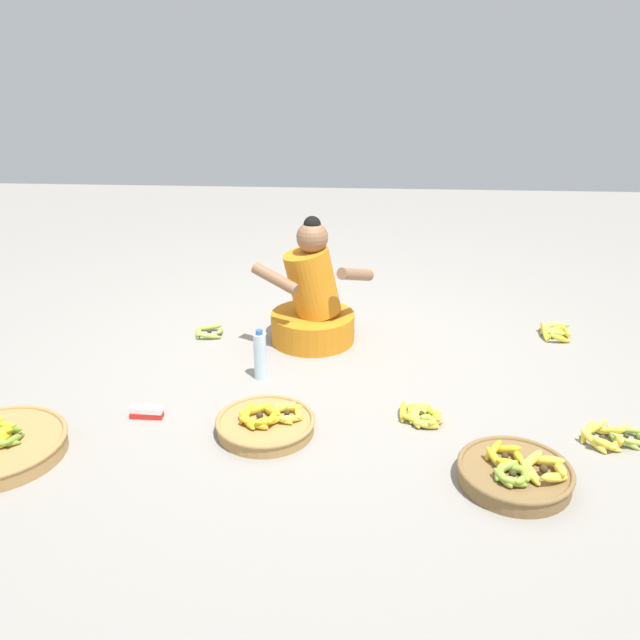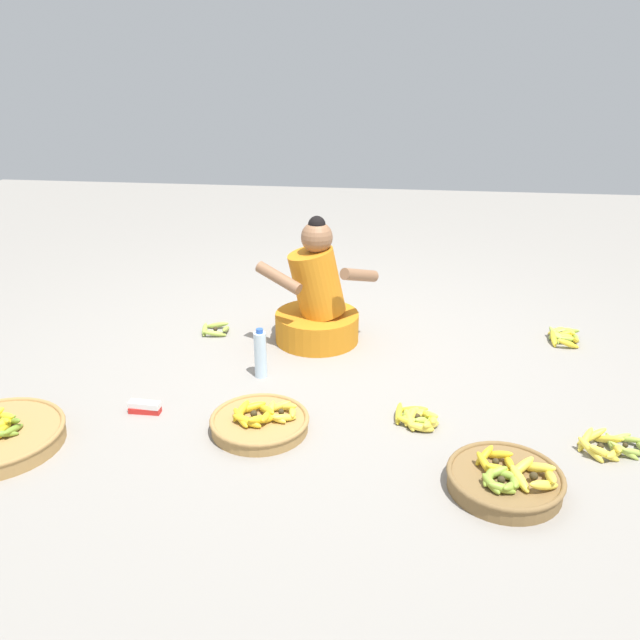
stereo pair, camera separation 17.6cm
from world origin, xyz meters
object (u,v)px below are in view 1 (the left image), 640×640
vendor_woman_front (313,303)px  banana_basket_near_vendor (516,473)px  packet_carton_stack (147,412)px  water_bottle (260,356)px  banana_basket_front_center (266,423)px  loose_bananas_near_bicycle (210,332)px  loose_bananas_back_right (554,330)px  loose_bananas_front_right (422,415)px  loose_bananas_mid_left (612,437)px

vendor_woman_front → banana_basket_near_vendor: (0.97, -1.40, -0.20)m
vendor_woman_front → packet_carton_stack: (-0.76, -0.98, -0.22)m
water_bottle → packet_carton_stack: water_bottle is taller
vendor_woman_front → banana_basket_near_vendor: vendor_woman_front is taller
banana_basket_front_center → banana_basket_near_vendor: size_ratio=0.98×
loose_bananas_near_bicycle → loose_bananas_back_right: 2.20m
loose_bananas_back_right → loose_bananas_near_bicycle: bearing=-176.0°
loose_bananas_back_right → packet_carton_stack: (-2.29, -1.17, 0.00)m
vendor_woman_front → loose_bananas_front_right: 1.12m
banana_basket_near_vendor → loose_bananas_mid_left: (0.51, 0.35, -0.02)m
banana_basket_front_center → packet_carton_stack: 0.62m
loose_bananas_near_bicycle → banana_basket_front_center: bearing=-64.7°
loose_bananas_front_right → banana_basket_front_center: bearing=-168.5°
banana_basket_front_center → loose_bananas_front_right: bearing=11.5°
banana_basket_near_vendor → water_bottle: 1.51m
loose_bananas_near_bicycle → loose_bananas_mid_left: bearing=-26.8°
loose_bananas_back_right → water_bottle: (-1.79, -0.71, 0.11)m
vendor_woman_front → packet_carton_stack: vendor_woman_front is taller
vendor_woman_front → banana_basket_front_center: vendor_woman_front is taller
banana_basket_near_vendor → water_bottle: size_ratio=1.69×
loose_bananas_back_right → loose_bananas_mid_left: bearing=-92.4°
loose_bananas_mid_left → banana_basket_near_vendor: bearing=-146.1°
banana_basket_near_vendor → loose_bananas_back_right: (0.57, 1.59, -0.02)m
loose_bananas_mid_left → packet_carton_stack: 2.24m
loose_bananas_near_bicycle → packet_carton_stack: loose_bananas_near_bicycle is taller
loose_bananas_near_bicycle → water_bottle: size_ratio=0.65×
vendor_woman_front → packet_carton_stack: 1.26m
loose_bananas_near_bicycle → loose_bananas_back_right: (2.20, 0.15, 0.00)m
vendor_woman_front → banana_basket_near_vendor: bearing=-55.3°
banana_basket_front_center → loose_bananas_back_right: size_ratio=1.71×
banana_basket_near_vendor → loose_bananas_back_right: size_ratio=1.74×
loose_bananas_back_right → loose_bananas_front_right: bearing=-129.8°
loose_bananas_back_right → packet_carton_stack: loose_bananas_back_right is taller
loose_bananas_near_bicycle → loose_bananas_back_right: bearing=4.0°
banana_basket_front_center → banana_basket_near_vendor: (1.11, -0.33, 0.01)m
vendor_woman_front → banana_basket_front_center: size_ratio=1.66×
loose_bananas_front_right → water_bottle: size_ratio=0.82×
loose_bananas_near_bicycle → packet_carton_stack: size_ratio=1.16×
banana_basket_front_center → loose_bananas_back_right: bearing=36.8°
banana_basket_front_center → water_bottle: water_bottle is taller
banana_basket_near_vendor → loose_bananas_front_right: size_ratio=2.07×
vendor_woman_front → loose_bananas_mid_left: bearing=-35.3°
loose_bananas_front_right → packet_carton_stack: size_ratio=1.45×
banana_basket_near_vendor → loose_bananas_front_right: banana_basket_near_vendor is taller
loose_bananas_back_right → water_bottle: bearing=-158.4°
vendor_woman_front → banana_basket_near_vendor: 1.71m
loose_bananas_back_right → vendor_woman_front: bearing=-173.0°
vendor_woman_front → packet_carton_stack: size_ratio=4.89×
banana_basket_front_center → loose_bananas_back_right: (1.68, 1.26, -0.02)m
banana_basket_near_vendor → loose_bananas_back_right: 1.69m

